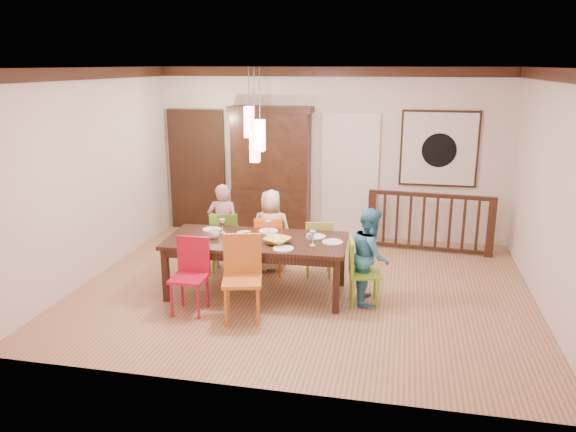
% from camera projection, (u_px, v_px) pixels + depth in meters
% --- Properties ---
extents(floor, '(6.00, 6.00, 0.00)m').
position_uv_depth(floor, '(303.00, 288.00, 7.63)').
color(floor, '#8F6745').
rests_on(floor, ground).
extents(ceiling, '(6.00, 6.00, 0.00)m').
position_uv_depth(ceiling, '(305.00, 68.00, 6.87)').
color(ceiling, white).
rests_on(ceiling, wall_back).
extents(wall_back, '(6.00, 0.00, 6.00)m').
position_uv_depth(wall_back, '(330.00, 154.00, 9.61)').
color(wall_back, beige).
rests_on(wall_back, floor).
extents(wall_left, '(0.00, 5.00, 5.00)m').
position_uv_depth(wall_left, '(93.00, 174.00, 7.84)').
color(wall_left, beige).
rests_on(wall_left, floor).
extents(wall_right, '(0.00, 5.00, 5.00)m').
position_uv_depth(wall_right, '(553.00, 194.00, 6.66)').
color(wall_right, beige).
rests_on(wall_right, floor).
extents(crown_molding, '(6.00, 5.00, 0.16)m').
position_uv_depth(crown_molding, '(305.00, 74.00, 6.89)').
color(crown_molding, black).
rests_on(crown_molding, wall_back).
extents(panel_door, '(1.04, 0.07, 2.24)m').
position_uv_depth(panel_door, '(198.00, 172.00, 10.14)').
color(panel_door, black).
rests_on(panel_door, wall_back).
extents(white_doorway, '(0.97, 0.05, 2.22)m').
position_uv_depth(white_doorway, '(350.00, 178.00, 9.61)').
color(white_doorway, silver).
rests_on(white_doorway, wall_back).
extents(painting, '(1.25, 0.06, 1.25)m').
position_uv_depth(painting, '(439.00, 149.00, 9.18)').
color(painting, black).
rests_on(painting, wall_back).
extents(pendant_cluster, '(0.27, 0.21, 1.14)m').
position_uv_depth(pendant_cluster, '(255.00, 134.00, 6.92)').
color(pendant_cluster, '#FF4C66').
rests_on(pendant_cluster, ceiling).
extents(dining_table, '(2.37, 1.15, 0.75)m').
position_uv_depth(dining_table, '(256.00, 245.00, 7.29)').
color(dining_table, black).
rests_on(dining_table, floor).
extents(chair_far_left, '(0.49, 0.49, 0.88)m').
position_uv_depth(chair_far_left, '(225.00, 236.00, 8.22)').
color(chair_far_left, '#5E9F22').
rests_on(chair_far_left, floor).
extents(chair_far_mid, '(0.46, 0.46, 0.87)m').
position_uv_depth(chair_far_mid, '(269.00, 241.00, 8.03)').
color(chair_far_mid, '#F55E13').
rests_on(chair_far_mid, floor).
extents(chair_far_right, '(0.45, 0.45, 0.84)m').
position_uv_depth(chair_far_right, '(318.00, 243.00, 7.96)').
color(chair_far_right, '#92A735').
rests_on(chair_far_right, floor).
extents(chair_near_left, '(0.42, 0.42, 0.92)m').
position_uv_depth(chair_near_left, '(189.00, 272.00, 6.75)').
color(chair_near_left, '#B00D28').
rests_on(chair_near_left, floor).
extents(chair_near_mid, '(0.55, 0.55, 1.01)m').
position_uv_depth(chair_near_mid, '(242.00, 274.00, 6.55)').
color(chair_near_mid, '#C26A21').
rests_on(chair_near_mid, floor).
extents(chair_end_right, '(0.44, 0.44, 0.85)m').
position_uv_depth(chair_end_right, '(365.00, 268.00, 7.00)').
color(chair_end_right, '#76B122').
rests_on(chair_end_right, floor).
extents(china_hutch, '(1.43, 0.46, 2.26)m').
position_uv_depth(china_hutch, '(271.00, 172.00, 9.70)').
color(china_hutch, black).
rests_on(china_hutch, floor).
extents(balustrade, '(1.99, 0.24, 0.96)m').
position_uv_depth(balustrade, '(430.00, 221.00, 9.01)').
color(balustrade, black).
rests_on(balustrade, floor).
extents(person_far_left, '(0.49, 0.35, 1.28)m').
position_uv_depth(person_far_left, '(223.00, 227.00, 8.23)').
color(person_far_left, '#D4A1A9').
rests_on(person_far_left, floor).
extents(person_far_mid, '(0.63, 0.46, 1.20)m').
position_uv_depth(person_far_mid, '(271.00, 230.00, 8.16)').
color(person_far_mid, beige).
rests_on(person_far_mid, floor).
extents(person_end_right, '(0.53, 0.65, 1.22)m').
position_uv_depth(person_end_right, '(370.00, 256.00, 7.06)').
color(person_end_right, teal).
rests_on(person_end_right, floor).
extents(serving_bowl, '(0.42, 0.42, 0.08)m').
position_uv_depth(serving_bowl, '(277.00, 241.00, 7.08)').
color(serving_bowl, gold).
rests_on(serving_bowl, dining_table).
extents(small_bowl, '(0.24, 0.24, 0.06)m').
position_uv_depth(small_bowl, '(244.00, 235.00, 7.36)').
color(small_bowl, white).
rests_on(small_bowl, dining_table).
extents(cup_left, '(0.18, 0.18, 0.11)m').
position_uv_depth(cup_left, '(214.00, 234.00, 7.28)').
color(cup_left, silver).
rests_on(cup_left, dining_table).
extents(cup_right, '(0.10, 0.10, 0.09)m').
position_uv_depth(cup_right, '(310.00, 237.00, 7.22)').
color(cup_right, silver).
rests_on(cup_right, dining_table).
extents(plate_far_left, '(0.26, 0.26, 0.01)m').
position_uv_depth(plate_far_left, '(212.00, 229.00, 7.66)').
color(plate_far_left, white).
rests_on(plate_far_left, dining_table).
extents(plate_far_mid, '(0.26, 0.26, 0.01)m').
position_uv_depth(plate_far_mid, '(268.00, 231.00, 7.59)').
color(plate_far_mid, white).
rests_on(plate_far_mid, dining_table).
extents(plate_far_right, '(0.26, 0.26, 0.01)m').
position_uv_depth(plate_far_right, '(316.00, 236.00, 7.35)').
color(plate_far_right, white).
rests_on(plate_far_right, dining_table).
extents(plate_near_left, '(0.26, 0.26, 0.01)m').
position_uv_depth(plate_near_left, '(199.00, 243.00, 7.07)').
color(plate_near_left, white).
rests_on(plate_near_left, dining_table).
extents(plate_near_mid, '(0.26, 0.26, 0.01)m').
position_uv_depth(plate_near_mid, '(283.00, 249.00, 6.87)').
color(plate_near_mid, white).
rests_on(plate_near_mid, dining_table).
extents(plate_end_right, '(0.26, 0.26, 0.01)m').
position_uv_depth(plate_end_right, '(332.00, 242.00, 7.12)').
color(plate_end_right, white).
rests_on(plate_end_right, dining_table).
extents(wine_glass_a, '(0.08, 0.08, 0.19)m').
position_uv_depth(wine_glass_a, '(222.00, 226.00, 7.52)').
color(wine_glass_a, '#590C19').
rests_on(wine_glass_a, dining_table).
extents(wine_glass_b, '(0.08, 0.08, 0.19)m').
position_uv_depth(wine_glass_b, '(268.00, 228.00, 7.43)').
color(wine_glass_b, silver).
rests_on(wine_glass_b, dining_table).
extents(wine_glass_c, '(0.08, 0.08, 0.19)m').
position_uv_depth(wine_glass_c, '(248.00, 238.00, 6.98)').
color(wine_glass_c, '#590C19').
rests_on(wine_glass_c, dining_table).
extents(wine_glass_d, '(0.08, 0.08, 0.19)m').
position_uv_depth(wine_glass_d, '(313.00, 238.00, 6.99)').
color(wine_glass_d, silver).
rests_on(wine_glass_d, dining_table).
extents(napkin, '(0.18, 0.14, 0.01)m').
position_uv_depth(napkin, '(244.00, 248.00, 6.90)').
color(napkin, '#D83359').
rests_on(napkin, dining_table).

